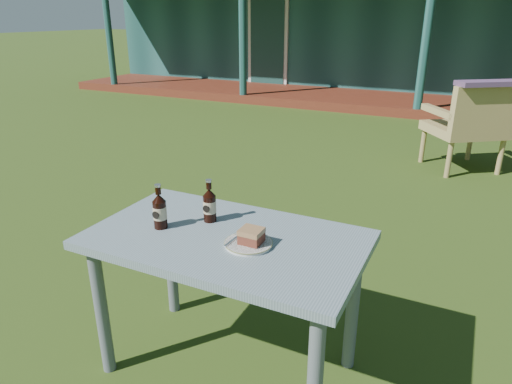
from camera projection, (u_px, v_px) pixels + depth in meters
The scene contains 11 objects.
ground at pixel (328, 235), 3.59m from camera, with size 80.00×80.00×0.00m, color #334916.
pavilion at pixel (452, 15), 10.87m from camera, with size 15.80×8.30×3.45m.
cafe_table at pixel (226, 256), 2.03m from camera, with size 1.20×0.70×0.72m.
plate at pixel (249, 243), 1.91m from camera, with size 0.20×0.20×0.01m.
cake_slice at pixel (251, 236), 1.89m from camera, with size 0.09×0.09×0.06m.
fork at pixel (234, 240), 1.92m from camera, with size 0.01×0.14×0.00m, color silver.
cola_bottle_near at pixel (210, 205), 2.10m from camera, with size 0.06×0.06×0.20m.
cola_bottle_far at pixel (160, 211), 2.04m from camera, with size 0.06×0.06×0.21m.
bottle_cap at pixel (247, 228), 2.05m from camera, with size 0.03×0.03×0.01m, color silver.
armchair_left at pixel (470, 123), 4.87m from camera, with size 0.96×0.95×0.96m.
floral_throw at pixel (489, 83), 4.53m from camera, with size 0.65×0.20×0.05m, color #573C60.
Camera 1 is at (0.90, -3.14, 1.62)m, focal length 32.00 mm.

